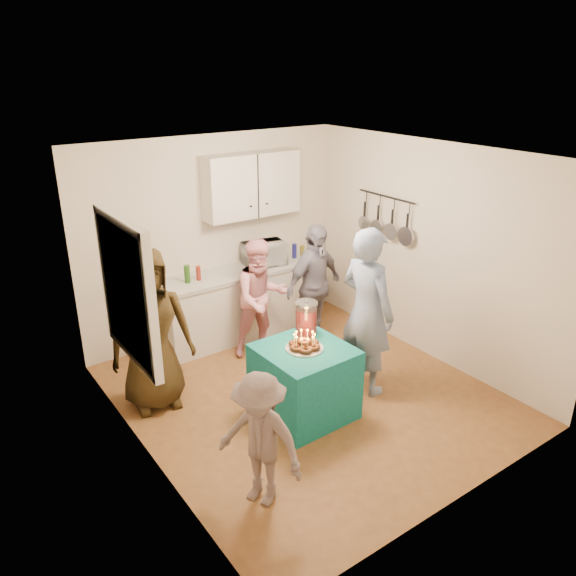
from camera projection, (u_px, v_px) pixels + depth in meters
floor at (306, 394)px, 6.17m from camera, size 4.00×4.00×0.00m
ceiling at (310, 155)px, 5.19m from camera, size 4.00×4.00×0.00m
back_wall at (214, 238)px, 7.19m from camera, size 3.60×3.60×0.00m
left_wall at (138, 331)px, 4.72m from camera, size 4.00×4.00×0.00m
right_wall at (429, 252)px, 6.65m from camera, size 4.00×4.00×0.00m
window_night at (125, 291)px, 4.87m from camera, size 0.04×1.00×1.20m
counter at (241, 304)px, 7.40m from camera, size 2.20×0.58×0.86m
countertop at (240, 272)px, 7.23m from camera, size 2.24×0.62×0.05m
upper_cabinet at (252, 185)px, 7.10m from camera, size 1.30×0.30×0.80m
pot_rack at (384, 216)px, 7.02m from camera, size 0.12×1.00×0.60m
microwave at (264, 253)px, 7.37m from camera, size 0.59×0.45×0.30m
party_table at (304, 382)px, 5.70m from camera, size 0.87×0.87×0.76m
donut_cake at (304, 341)px, 5.52m from camera, size 0.38×0.38×0.18m
punch_jar at (306, 319)px, 5.80m from camera, size 0.22×0.22×0.34m
man_birthday at (367, 312)px, 5.97m from camera, size 0.52×0.72×1.86m
woman_back_left at (150, 330)px, 5.69m from camera, size 0.93×0.68×1.74m
woman_back_center at (261, 298)px, 6.81m from camera, size 0.80×0.68×1.47m
woman_back_right at (314, 286)px, 7.01m from camera, size 0.99×0.55×1.59m
child_near_left at (260, 440)px, 4.48m from camera, size 0.73×0.89×1.19m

